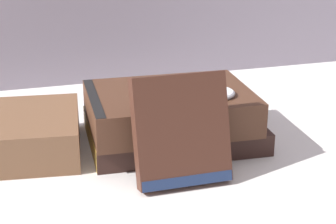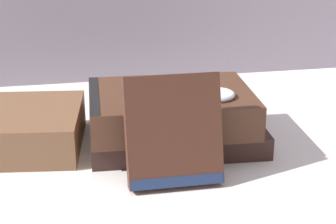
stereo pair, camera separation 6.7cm
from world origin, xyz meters
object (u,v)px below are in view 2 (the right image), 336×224
book_flat_top (167,108)px  book_leaning_front (173,135)px  pocket_watch (216,95)px  book_flat_bottom (171,130)px

book_flat_top → book_leaning_front: book_leaning_front is taller
book_flat_top → pocket_watch: bearing=-25.9°
book_flat_top → pocket_watch: 0.07m
book_flat_bottom → book_flat_top: bearing=-118.6°
book_leaning_front → book_flat_top: bearing=83.2°
pocket_watch → book_flat_top: bearing=151.2°
book_flat_top → book_leaning_front: size_ratio=1.71×
book_flat_bottom → book_leaning_front: 0.12m
book_flat_bottom → book_flat_top: book_flat_top is taller
book_flat_bottom → pocket_watch: (0.05, -0.04, 0.06)m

